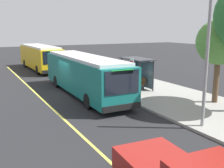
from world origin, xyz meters
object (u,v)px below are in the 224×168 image
(waiting_bench, at_px, (138,82))
(pedestrian_commuter, at_px, (131,79))
(transit_bus_main, at_px, (84,74))
(transit_bus_second, at_px, (40,57))
(route_sign_post, at_px, (132,72))

(waiting_bench, relative_size, pedestrian_commuter, 0.95)
(pedestrian_commuter, bearing_deg, waiting_bench, 121.44)
(transit_bus_main, xyz_separation_m, pedestrian_commuter, (1.27, 3.40, -0.50))
(transit_bus_second, xyz_separation_m, route_sign_post, (16.94, 2.42, 0.34))
(transit_bus_main, distance_m, route_sign_post, 3.72)
(transit_bus_second, xyz_separation_m, pedestrian_commuter, (15.47, 3.32, -0.50))
(waiting_bench, bearing_deg, transit_bus_main, -98.15)
(pedestrian_commuter, bearing_deg, route_sign_post, -31.65)
(transit_bus_main, bearing_deg, pedestrian_commuter, 69.53)
(transit_bus_second, xyz_separation_m, waiting_bench, (14.84, 4.36, -0.98))
(transit_bus_second, bearing_deg, route_sign_post, 8.12)
(route_sign_post, bearing_deg, waiting_bench, 137.26)
(transit_bus_main, height_order, pedestrian_commuter, transit_bus_main)
(transit_bus_main, distance_m, waiting_bench, 4.59)
(transit_bus_second, relative_size, waiting_bench, 6.75)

